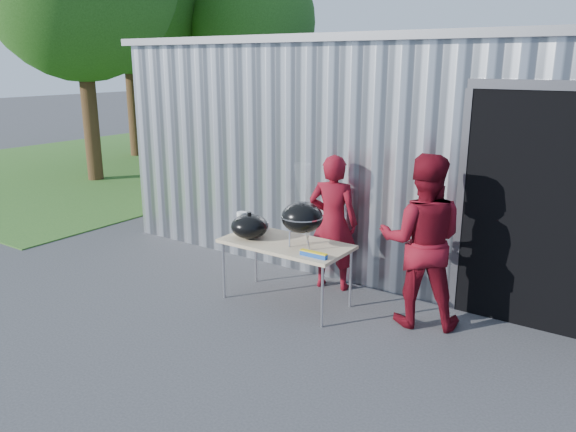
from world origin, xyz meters
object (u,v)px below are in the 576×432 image
Objects in this scene: folding_table at (286,246)px; kettle_grill at (302,211)px; person_cook at (333,223)px; person_bystander at (422,241)px.

kettle_grill reaches higher than folding_table.
person_cook is 0.91× the size of person_bystander.
kettle_grill is 0.82m from person_cook.
person_bystander is (1.28, -0.33, 0.09)m from person_cook.
folding_table is 1.55m from person_bystander.
folding_table is at bearing 172.93° from kettle_grill.
folding_table is at bearing 59.68° from person_cook.
person_cook is 1.32m from person_bystander.
person_bystander reaches higher than person_cook.
kettle_grill is 1.33m from person_bystander.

